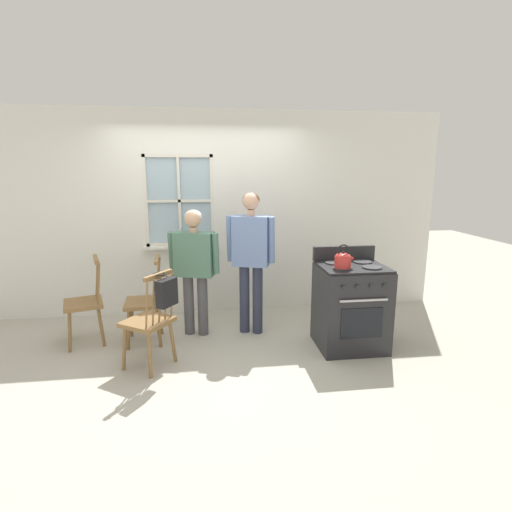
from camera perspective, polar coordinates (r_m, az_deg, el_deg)
ground_plane at (r=4.42m, az=-6.40°, el=-13.76°), size 16.00×16.00×0.00m
wall_back at (r=5.41m, az=-6.90°, el=5.86°), size 6.40×0.16×2.70m
chair_by_window at (r=4.10m, az=-15.01°, el=-9.18°), size 0.57×0.57×0.98m
chair_near_wall at (r=4.69m, az=-15.49°, el=-6.47°), size 0.43×0.44×0.98m
chair_center_cluster at (r=4.89m, az=-23.19°, el=-6.27°), size 0.50×0.52×0.98m
person_elderly_left at (r=4.67m, az=-8.80°, el=-0.67°), size 0.60×0.33×1.49m
person_teen_center at (r=4.64m, az=-0.74°, el=0.82°), size 0.57×0.33×1.68m
stove at (r=4.53m, az=13.35°, el=-6.90°), size 0.71×0.68×1.08m
kettle at (r=4.21m, az=12.31°, el=-0.51°), size 0.21×0.17×0.25m
potted_plant at (r=5.38m, az=-10.69°, el=2.03°), size 0.17×0.17×0.26m
handbag at (r=3.84m, az=-12.67°, el=-5.02°), size 0.25×0.25×0.31m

